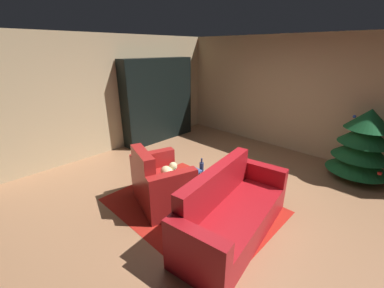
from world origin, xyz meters
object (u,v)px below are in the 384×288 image
object	(u,v)px
bottle_on_table	(202,168)
book_stack_on_table	(194,174)
armchair_red	(161,184)
bookshelf_unit	(162,100)
coffee_table	(195,183)
decorated_tree	(363,145)
couch_red	(231,213)

from	to	relation	value
bottle_on_table	book_stack_on_table	bearing A→B (deg)	-94.38
armchair_red	bottle_on_table	distance (m)	0.68
armchair_red	bookshelf_unit	bearing A→B (deg)	139.70
coffee_table	decorated_tree	bearing A→B (deg)	59.89
coffee_table	book_stack_on_table	world-z (taller)	book_stack_on_table
armchair_red	decorated_tree	distance (m)	3.68
armchair_red	decorated_tree	size ratio (longest dim) A/B	0.86
book_stack_on_table	bottle_on_table	xyz separation A→B (m)	(0.01, 0.16, 0.04)
bookshelf_unit	decorated_tree	world-z (taller)	bookshelf_unit
coffee_table	decorated_tree	size ratio (longest dim) A/B	0.53
decorated_tree	book_stack_on_table	bearing A→B (deg)	-121.17
bookshelf_unit	couch_red	world-z (taller)	bookshelf_unit
coffee_table	bottle_on_table	bearing A→B (deg)	100.99
armchair_red	bottle_on_table	xyz separation A→B (m)	(0.38, 0.52, 0.22)
couch_red	coffee_table	bearing A→B (deg)	171.65
book_stack_on_table	decorated_tree	bearing A→B (deg)	58.83
book_stack_on_table	bookshelf_unit	bearing A→B (deg)	149.17
couch_red	book_stack_on_table	distance (m)	0.85
coffee_table	couch_red	bearing A→B (deg)	-8.35
armchair_red	decorated_tree	world-z (taller)	decorated_tree
bookshelf_unit	armchair_red	bearing A→B (deg)	-40.30
armchair_red	couch_red	world-z (taller)	armchair_red
couch_red	decorated_tree	size ratio (longest dim) A/B	1.50
book_stack_on_table	bottle_on_table	world-z (taller)	bottle_on_table
bookshelf_unit	coffee_table	world-z (taller)	bookshelf_unit
bookshelf_unit	decorated_tree	xyz separation A→B (m)	(4.30, 1.12, -0.38)
couch_red	decorated_tree	world-z (taller)	decorated_tree
armchair_red	couch_red	size ratio (longest dim) A/B	0.57
bottle_on_table	decorated_tree	bearing A→B (deg)	57.43
coffee_table	book_stack_on_table	bearing A→B (deg)	148.79
armchair_red	bottle_on_table	size ratio (longest dim) A/B	3.99
book_stack_on_table	bottle_on_table	bearing A→B (deg)	85.62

